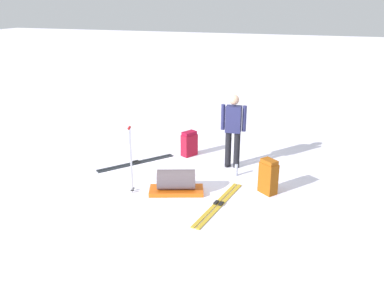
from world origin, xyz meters
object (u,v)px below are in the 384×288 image
(backpack_large_dark, at_px, (268,177))
(gear_sled, at_px, (176,182))
(backpack_bright, at_px, (189,144))
(thermos_bottle, at_px, (236,170))
(ski_pair_far, at_px, (219,204))
(ski_poles_planted_near, at_px, (131,157))
(ski_pair_near, at_px, (136,163))
(skier_standing, at_px, (233,127))

(backpack_large_dark, bearing_deg, gear_sled, -71.09)
(backpack_bright, distance_m, gear_sled, 2.08)
(gear_sled, distance_m, thermos_bottle, 1.54)
(ski_pair_far, height_order, backpack_bright, backpack_bright)
(ski_pair_far, bearing_deg, ski_poles_planted_near, -88.49)
(ski_pair_near, relative_size, ski_pair_far, 0.83)
(ski_pair_far, bearing_deg, thermos_bottle, 179.73)
(ski_pair_far, distance_m, backpack_large_dark, 1.18)
(ski_pair_far, xyz_separation_m, thermos_bottle, (-1.42, 0.01, 0.12))
(skier_standing, distance_m, ski_poles_planted_near, 2.50)
(skier_standing, height_order, ski_poles_planted_near, skier_standing)
(ski_pair_near, height_order, backpack_large_dark, backpack_large_dark)
(ski_pair_near, distance_m, ski_poles_planted_near, 1.69)
(thermos_bottle, bearing_deg, backpack_large_dark, 51.88)
(gear_sled, bearing_deg, ski_pair_far, 77.18)
(ski_pair_near, bearing_deg, ski_pair_far, 60.67)
(ski_pair_far, relative_size, backpack_bright, 3.16)
(gear_sled, bearing_deg, skier_standing, 156.03)
(skier_standing, relative_size, gear_sled, 1.46)
(ski_poles_planted_near, relative_size, thermos_bottle, 5.31)
(backpack_large_dark, relative_size, thermos_bottle, 2.74)
(ski_poles_planted_near, height_order, gear_sled, ski_poles_planted_near)
(ski_poles_planted_near, bearing_deg, backpack_bright, 170.05)
(ski_poles_planted_near, bearing_deg, skier_standing, 140.56)
(backpack_bright, xyz_separation_m, thermos_bottle, (0.83, 1.38, -0.17))
(backpack_large_dark, height_order, thermos_bottle, backpack_large_dark)
(thermos_bottle, bearing_deg, ski_pair_near, -88.12)
(ski_pair_far, height_order, ski_poles_planted_near, ski_poles_planted_near)
(skier_standing, xyz_separation_m, ski_pair_near, (0.53, -2.19, -0.94))
(ski_pair_far, bearing_deg, backpack_bright, -148.50)
(ski_poles_planted_near, bearing_deg, backpack_large_dark, 108.35)
(skier_standing, bearing_deg, backpack_bright, -107.47)
(ski_pair_near, distance_m, thermos_bottle, 2.40)
(ski_pair_near, xyz_separation_m, ski_pair_far, (1.34, 2.39, -0.00))
(skier_standing, height_order, thermos_bottle, skier_standing)
(backpack_bright, bearing_deg, ski_pair_near, -48.17)
(backpack_large_dark, bearing_deg, skier_standing, -137.28)
(backpack_large_dark, relative_size, gear_sled, 0.61)
(backpack_large_dark, xyz_separation_m, ski_poles_planted_near, (0.85, -2.57, 0.41))
(thermos_bottle, bearing_deg, gear_sled, -38.02)
(ski_pair_far, xyz_separation_m, gear_sled, (-0.21, -0.94, 0.21))
(backpack_bright, relative_size, thermos_bottle, 2.38)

